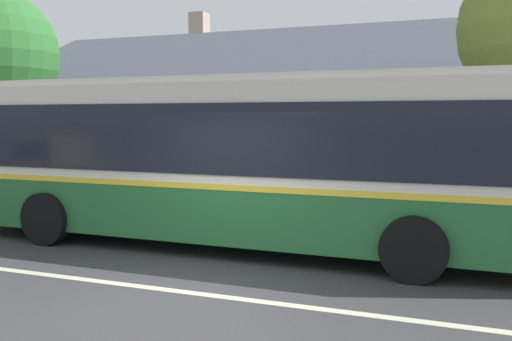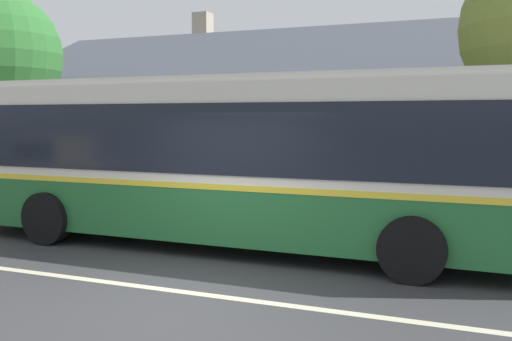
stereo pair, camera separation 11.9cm
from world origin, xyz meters
name	(u,v)px [view 1 (the left image)]	position (x,y,z in m)	size (l,w,h in m)	color
ground_plane	(187,293)	(0.00, 0.00, 0.00)	(300.00, 300.00, 0.00)	#38383A
sidewalk_far	(308,217)	(0.00, 6.00, 0.07)	(60.00, 3.00, 0.15)	#9E9E99
lane_divider_stripe	(187,292)	(0.00, 0.00, 0.00)	(60.00, 0.16, 0.01)	beige
community_building	(344,131)	(-1.09, 14.70, 1.90)	(24.87, 10.70, 6.92)	tan
transit_bus	(227,157)	(-0.70, 2.90, 1.68)	(11.69, 2.85, 3.12)	#236633
bench_down_street	(109,190)	(-5.09, 5.31, 0.57)	(1.65, 0.51, 0.94)	brown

